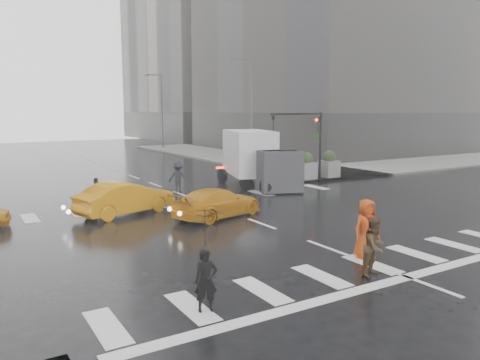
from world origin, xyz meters
TOP-DOWN VIEW (x-y plane):
  - ground at (0.00, 0.00)m, footprint 120.00×120.00m
  - sidewalk_ne at (19.50, 17.50)m, footprint 35.00×35.00m
  - building_ne_far at (29.00, 56.00)m, footprint 26.05×26.05m
  - road_markings at (0.00, 0.00)m, footprint 18.00×48.00m
  - traffic_signal_pole at (9.01, 8.01)m, footprint 4.45×0.42m
  - street_lamp_near at (10.87, 18.00)m, footprint 2.15×0.22m
  - street_lamp_far at (10.87, 38.00)m, footprint 2.15×0.22m
  - planter_west at (7.00, 8.20)m, footprint 1.10×1.10m
  - planter_mid at (9.00, 8.20)m, footprint 1.10×1.10m
  - planter_east at (11.00, 8.20)m, footprint 1.10×1.10m
  - pedestrian_black at (-5.81, -6.38)m, footprint 1.19×1.20m
  - pedestrian_brown at (-0.67, -6.69)m, footprint 0.92×0.78m
  - pedestrian_orange at (0.28, -5.44)m, footprint 0.96×0.66m
  - pedestrian_far_a at (-5.08, 6.10)m, footprint 1.00×0.74m
  - pedestrian_far_b at (0.13, 8.67)m, footprint 1.26×1.13m
  - taxi_mid at (-4.20, 4.64)m, footprint 4.71×2.75m
  - taxi_rear at (-0.95, 2.00)m, footprint 4.22×2.83m
  - box_truck at (5.00, 7.97)m, footprint 2.39×6.37m

SIDE VIEW (x-z plane):
  - ground at x=0.00m, z-range 0.00..0.00m
  - road_markings at x=0.00m, z-range 0.00..0.01m
  - sidewalk_ne at x=19.50m, z-range 0.00..0.15m
  - taxi_rear at x=-0.95m, z-range 0.00..1.27m
  - taxi_mid at x=-4.20m, z-range 0.00..1.47m
  - pedestrian_far_a at x=-5.08m, z-range 0.00..1.54m
  - pedestrian_brown at x=-0.67m, z-range 0.00..1.66m
  - pedestrian_far_b at x=0.13m, z-range 0.00..1.72m
  - pedestrian_orange at x=0.28m, z-range 0.00..1.89m
  - planter_west at x=7.00m, z-range 0.08..1.88m
  - planter_mid at x=9.00m, z-range 0.08..1.88m
  - planter_east at x=11.00m, z-range 0.08..1.88m
  - pedestrian_black at x=-5.81m, z-range 0.46..2.89m
  - box_truck at x=5.00m, z-range 0.11..3.50m
  - traffic_signal_pole at x=9.01m, z-range 0.97..5.47m
  - street_lamp_near at x=10.87m, z-range 0.45..9.45m
  - street_lamp_far at x=10.87m, z-range 0.45..9.45m
  - building_ne_far at x=29.00m, z-range -1.73..34.27m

